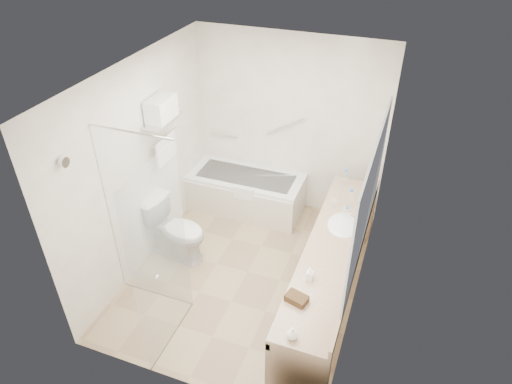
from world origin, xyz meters
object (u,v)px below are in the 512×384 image
(bathtub, at_px, (246,192))
(amenity_basket, at_px, (297,298))
(water_bottle_left, at_px, (346,214))
(toilet, at_px, (176,230))
(vanity_counter, at_px, (332,261))

(bathtub, distance_m, amenity_basket, 2.69)
(bathtub, xyz_separation_m, amenity_basket, (1.37, -2.24, 0.61))
(bathtub, distance_m, water_bottle_left, 1.93)
(toilet, distance_m, amenity_basket, 2.14)
(bathtub, relative_size, toilet, 2.00)
(bathtub, bearing_deg, amenity_basket, -58.54)
(water_bottle_left, bearing_deg, vanity_counter, -93.92)
(vanity_counter, bearing_deg, amenity_basket, -100.27)
(vanity_counter, relative_size, amenity_basket, 13.83)
(bathtub, distance_m, toilet, 1.32)
(bathtub, xyz_separation_m, toilet, (-0.45, -1.23, 0.12))
(toilet, distance_m, water_bottle_left, 2.10)
(toilet, xyz_separation_m, amenity_basket, (1.82, -1.01, 0.49))
(bathtub, bearing_deg, toilet, -110.11)
(toilet, xyz_separation_m, water_bottle_left, (2.01, 0.31, 0.55))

